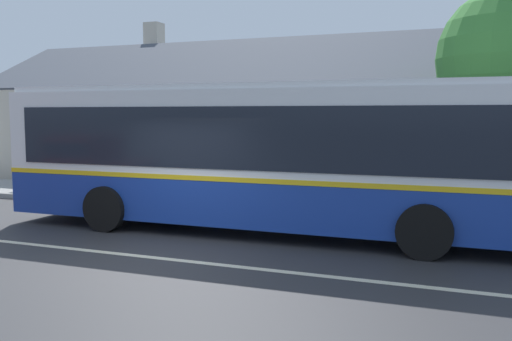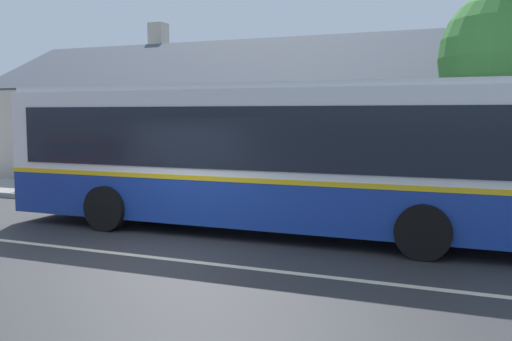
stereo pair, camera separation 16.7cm
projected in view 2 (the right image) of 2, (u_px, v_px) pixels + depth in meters
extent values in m
plane|color=#2D2D30|center=(146.00, 257.00, 10.32)|extent=(300.00, 300.00, 0.00)
cube|color=gray|center=(267.00, 204.00, 15.82)|extent=(60.00, 3.00, 0.15)
cube|color=beige|center=(146.00, 256.00, 10.31)|extent=(60.00, 0.16, 0.01)
cube|color=beige|center=(277.00, 135.00, 22.76)|extent=(21.80, 8.87, 3.50)
cube|color=#424751|center=(255.00, 60.00, 20.45)|extent=(22.40, 4.50, 2.15)
cube|color=#424751|center=(295.00, 69.00, 24.52)|extent=(22.40, 4.50, 2.15)
cube|color=beige|center=(158.00, 37.00, 25.44)|extent=(0.70, 0.70, 1.20)
cube|color=black|center=(47.00, 131.00, 21.55)|extent=(1.10, 0.06, 1.30)
cube|color=black|center=(162.00, 133.00, 19.61)|extent=(1.10, 0.06, 1.30)
cube|color=black|center=(303.00, 135.00, 17.66)|extent=(1.10, 0.06, 1.30)
cube|color=black|center=(479.00, 138.00, 15.72)|extent=(1.10, 0.06, 1.30)
cube|color=#4C3323|center=(325.00, 164.00, 17.47)|extent=(1.00, 0.06, 2.10)
cube|color=navy|center=(261.00, 197.00, 12.50)|extent=(11.58, 2.62, 0.95)
cube|color=gold|center=(261.00, 174.00, 12.44)|extent=(11.60, 2.64, 0.10)
cube|color=white|center=(261.00, 131.00, 12.35)|extent=(11.58, 2.62, 1.75)
cube|color=white|center=(261.00, 88.00, 12.26)|extent=(11.35, 2.49, 0.12)
cube|color=black|center=(280.00, 134.00, 13.53)|extent=(10.63, 0.14, 1.25)
cube|color=black|center=(237.00, 138.00, 11.20)|extent=(10.63, 0.14, 1.25)
cube|color=#192D99|center=(225.00, 187.00, 14.21)|extent=(3.23, 0.06, 0.66)
cube|color=black|center=(483.00, 165.00, 11.91)|extent=(0.90, 0.04, 2.45)
cylinder|color=black|center=(435.00, 210.00, 12.34)|extent=(1.00, 0.29, 1.00)
cylinder|color=black|center=(423.00, 232.00, 10.03)|extent=(1.00, 0.29, 1.00)
cylinder|color=black|center=(165.00, 194.00, 14.86)|extent=(1.00, 0.29, 1.00)
cylinder|color=black|center=(106.00, 208.00, 12.55)|extent=(1.00, 0.29, 1.00)
cube|color=brown|center=(51.00, 175.00, 18.47)|extent=(1.68, 0.10, 0.04)
cube|color=brown|center=(48.00, 175.00, 18.34)|extent=(1.68, 0.10, 0.04)
cube|color=brown|center=(45.00, 176.00, 18.20)|extent=(1.68, 0.10, 0.04)
cube|color=brown|center=(41.00, 167.00, 18.06)|extent=(1.68, 0.04, 0.10)
cube|color=brown|center=(41.00, 163.00, 18.04)|extent=(1.68, 0.04, 0.10)
cube|color=black|center=(65.00, 183.00, 18.10)|extent=(0.08, 0.43, 0.45)
cube|color=black|center=(32.00, 181.00, 18.61)|extent=(0.08, 0.43, 0.45)
cylinder|color=#4C3828|center=(509.00, 161.00, 14.42)|extent=(0.40, 0.40, 2.78)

